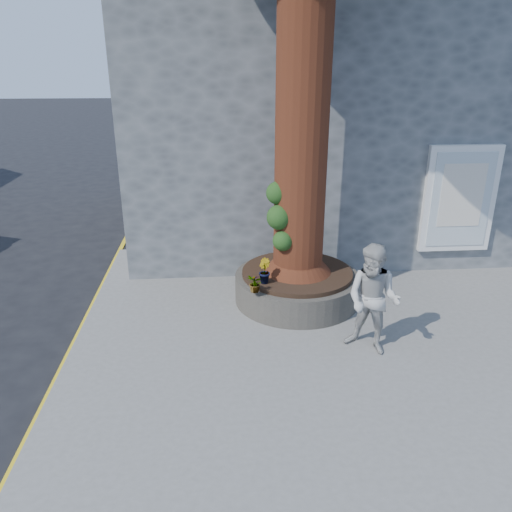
{
  "coord_description": "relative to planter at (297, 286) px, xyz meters",
  "views": [
    {
      "loc": [
        -0.64,
        -6.4,
        4.34
      ],
      "look_at": [
        -0.01,
        1.45,
        1.25
      ],
      "focal_mm": 35.0,
      "sensor_mm": 36.0,
      "label": 1
    }
  ],
  "objects": [
    {
      "name": "ground",
      "position": [
        -0.8,
        -2.0,
        -0.41
      ],
      "size": [
        120.0,
        120.0,
        0.0
      ],
      "primitive_type": "plane",
      "color": "black",
      "rests_on": "ground"
    },
    {
      "name": "pavement",
      "position": [
        0.7,
        -1.0,
        -0.35
      ],
      "size": [
        9.0,
        8.0,
        0.12
      ],
      "primitive_type": "cube",
      "color": "slate",
      "rests_on": "ground"
    },
    {
      "name": "yellow_line",
      "position": [
        -3.85,
        -1.0,
        -0.41
      ],
      "size": [
        0.1,
        30.0,
        0.01
      ],
      "primitive_type": "cube",
      "color": "yellow",
      "rests_on": "ground"
    },
    {
      "name": "stone_shop",
      "position": [
        1.7,
        5.2,
        2.75
      ],
      "size": [
        10.3,
        8.3,
        6.3
      ],
      "color": "#535658",
      "rests_on": "ground"
    },
    {
      "name": "planter",
      "position": [
        0.0,
        0.0,
        0.0
      ],
      "size": [
        2.3,
        2.3,
        0.6
      ],
      "color": "black",
      "rests_on": "pavement"
    },
    {
      "name": "man",
      "position": [
        -0.01,
        1.5,
        0.62
      ],
      "size": [
        0.77,
        0.62,
        1.83
      ],
      "primitive_type": "imported",
      "rotation": [
        0.0,
        0.0,
        0.31
      ],
      "color": "#131835",
      "rests_on": "pavement"
    },
    {
      "name": "woman",
      "position": [
        0.86,
        -1.82,
        0.57
      ],
      "size": [
        1.07,
        1.03,
        1.73
      ],
      "primitive_type": "imported",
      "rotation": [
        0.0,
        0.0,
        -0.64
      ],
      "color": "#B0AEA9",
      "rests_on": "pavement"
    },
    {
      "name": "shopping_bag",
      "position": [
        0.2,
        1.28,
        -0.15
      ],
      "size": [
        0.23,
        0.19,
        0.28
      ],
      "primitive_type": "cube",
      "rotation": [
        0.0,
        0.0,
        0.4
      ],
      "color": "white",
      "rests_on": "pavement"
    },
    {
      "name": "plant_a",
      "position": [
        0.19,
        0.85,
        0.5
      ],
      "size": [
        0.23,
        0.18,
        0.38
      ],
      "primitive_type": "imported",
      "rotation": [
        0.0,
        0.0,
        0.28
      ],
      "color": "gray",
      "rests_on": "planter"
    },
    {
      "name": "plant_b",
      "position": [
        -0.67,
        -0.48,
        0.53
      ],
      "size": [
        0.29,
        0.29,
        0.44
      ],
      "primitive_type": "imported",
      "rotation": [
        0.0,
        0.0,
        1.85
      ],
      "color": "gray",
      "rests_on": "planter"
    },
    {
      "name": "plant_c",
      "position": [
        -0.85,
        -0.85,
        0.46
      ],
      "size": [
        0.24,
        0.24,
        0.3
      ],
      "primitive_type": "imported",
      "rotation": [
        0.0,
        0.0,
        3.89
      ],
      "color": "gray",
      "rests_on": "planter"
    },
    {
      "name": "plant_d",
      "position": [
        -0.85,
        -0.85,
        0.46
      ],
      "size": [
        0.29,
        0.31,
        0.3
      ],
      "primitive_type": "imported",
      "rotation": [
        0.0,
        0.0,
        4.89
      ],
      "color": "gray",
      "rests_on": "planter"
    }
  ]
}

